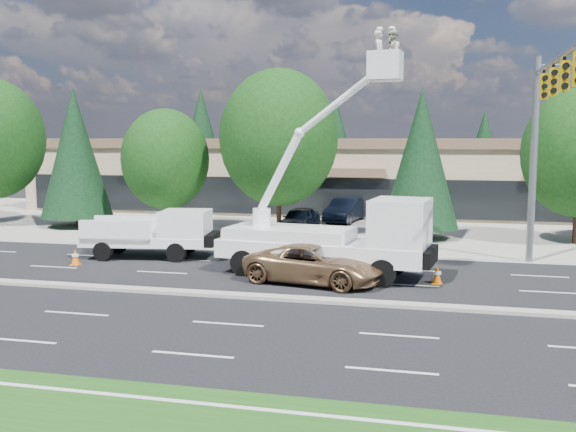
% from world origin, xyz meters
% --- Properties ---
extents(ground, '(140.00, 140.00, 0.00)m').
position_xyz_m(ground, '(0.00, 0.00, 0.00)').
color(ground, black).
rests_on(ground, ground).
extents(concrete_apron, '(140.00, 22.00, 0.01)m').
position_xyz_m(concrete_apron, '(0.00, 20.00, 0.01)').
color(concrete_apron, '#9B978D').
rests_on(concrete_apron, ground).
extents(road_median, '(120.00, 0.55, 0.12)m').
position_xyz_m(road_median, '(0.00, 0.00, 0.06)').
color(road_median, '#9B978D').
rests_on(road_median, ground).
extents(strip_mall, '(50.40, 15.40, 5.50)m').
position_xyz_m(strip_mall, '(0.00, 29.97, 2.83)').
color(strip_mall, tan).
rests_on(strip_mall, ground).
extents(tree_front_b, '(4.36, 4.36, 8.59)m').
position_xyz_m(tree_front_b, '(-16.00, 15.00, 4.61)').
color(tree_front_b, '#332114').
rests_on(tree_front_b, ground).
extents(tree_front_c, '(5.24, 5.24, 7.27)m').
position_xyz_m(tree_front_c, '(-10.00, 15.00, 4.26)').
color(tree_front_c, '#332114').
rests_on(tree_front_c, ground).
extents(tree_front_d, '(6.81, 6.81, 9.45)m').
position_xyz_m(tree_front_d, '(-3.00, 15.00, 5.53)').
color(tree_front_d, '#332114').
rests_on(tree_front_d, ground).
extents(tree_front_e, '(4.16, 4.16, 8.21)m').
position_xyz_m(tree_front_e, '(5.00, 15.00, 4.40)').
color(tree_front_e, '#332114').
rests_on(tree_front_e, ground).
extents(tree_back_a, '(5.37, 5.37, 10.58)m').
position_xyz_m(tree_back_a, '(-18.00, 42.00, 5.68)').
color(tree_back_a, '#332114').
rests_on(tree_back_a, ground).
extents(tree_back_b, '(4.82, 4.82, 9.50)m').
position_xyz_m(tree_back_b, '(-4.00, 42.00, 5.10)').
color(tree_back_b, '#332114').
rests_on(tree_back_b, ground).
extents(tree_back_c, '(4.17, 4.17, 8.22)m').
position_xyz_m(tree_back_c, '(10.00, 42.00, 4.41)').
color(tree_back_c, '#332114').
rests_on(tree_back_c, ground).
extents(signal_mast, '(2.76, 10.16, 9.00)m').
position_xyz_m(signal_mast, '(10.03, 7.04, 6.06)').
color(signal_mast, gray).
rests_on(signal_mast, ground).
extents(utility_pickup, '(6.01, 2.93, 2.21)m').
position_xyz_m(utility_pickup, '(-6.65, 6.26, 0.91)').
color(utility_pickup, white).
rests_on(utility_pickup, ground).
extents(bucket_truck, '(8.61, 3.58, 9.61)m').
position_xyz_m(bucket_truck, '(2.26, 4.10, 2.04)').
color(bucket_truck, white).
rests_on(bucket_truck, ground).
extents(traffic_cone_a, '(0.40, 0.40, 0.70)m').
position_xyz_m(traffic_cone_a, '(-9.35, 3.86, 0.34)').
color(traffic_cone_a, orange).
rests_on(traffic_cone_a, ground).
extents(traffic_cone_b, '(0.40, 0.40, 0.70)m').
position_xyz_m(traffic_cone_b, '(-0.94, 3.49, 0.34)').
color(traffic_cone_b, orange).
rests_on(traffic_cone_b, ground).
extents(traffic_cone_c, '(0.40, 0.40, 0.70)m').
position_xyz_m(traffic_cone_c, '(1.00, 3.51, 0.34)').
color(traffic_cone_c, orange).
rests_on(traffic_cone_c, ground).
extents(traffic_cone_d, '(0.40, 0.40, 0.70)m').
position_xyz_m(traffic_cone_d, '(6.01, 3.71, 0.34)').
color(traffic_cone_d, orange).
rests_on(traffic_cone_d, ground).
extents(minivan, '(5.67, 3.44, 1.47)m').
position_xyz_m(minivan, '(1.44, 2.80, 0.74)').
color(minivan, olive).
rests_on(minivan, ground).
extents(parked_car_west, '(2.05, 4.39, 1.46)m').
position_xyz_m(parked_car_west, '(-2.00, 16.00, 0.73)').
color(parked_car_west, black).
rests_on(parked_car_west, ground).
extents(parked_car_east, '(2.38, 4.97, 1.57)m').
position_xyz_m(parked_car_east, '(0.01, 21.00, 0.79)').
color(parked_car_east, black).
rests_on(parked_car_east, ground).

